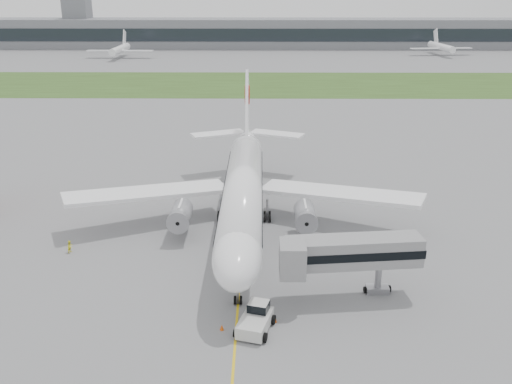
{
  "coord_description": "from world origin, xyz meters",
  "views": [
    {
      "loc": [
        2.33,
        -65.97,
        31.1
      ],
      "look_at": [
        1.69,
        2.0,
        6.02
      ],
      "focal_mm": 40.0,
      "sensor_mm": 36.0,
      "label": 1
    }
  ],
  "objects_px": {
    "airliner": "(243,187)",
    "ground_crew_near": "(249,311)",
    "pushback_tug": "(256,318)",
    "jet_bridge": "(345,253)"
  },
  "relations": [
    {
      "from": "airliner",
      "to": "jet_bridge",
      "type": "distance_m",
      "value": 21.43
    },
    {
      "from": "pushback_tug",
      "to": "jet_bridge",
      "type": "relative_size",
      "value": 0.34
    },
    {
      "from": "pushback_tug",
      "to": "jet_bridge",
      "type": "bearing_deg",
      "value": 48.54
    },
    {
      "from": "airliner",
      "to": "pushback_tug",
      "type": "xyz_separation_m",
      "value": [
        1.89,
        -24.25,
        -4.58
      ]
    },
    {
      "from": "jet_bridge",
      "to": "airliner",
      "type": "bearing_deg",
      "value": 114.36
    },
    {
      "from": "pushback_tug",
      "to": "ground_crew_near",
      "type": "height_order",
      "value": "pushback_tug"
    },
    {
      "from": "airliner",
      "to": "pushback_tug",
      "type": "distance_m",
      "value": 24.75
    },
    {
      "from": "pushback_tug",
      "to": "jet_bridge",
      "type": "distance_m",
      "value": 11.51
    },
    {
      "from": "airliner",
      "to": "ground_crew_near",
      "type": "relative_size",
      "value": 32.78
    },
    {
      "from": "pushback_tug",
      "to": "ground_crew_near",
      "type": "distance_m",
      "value": 1.86
    }
  ]
}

